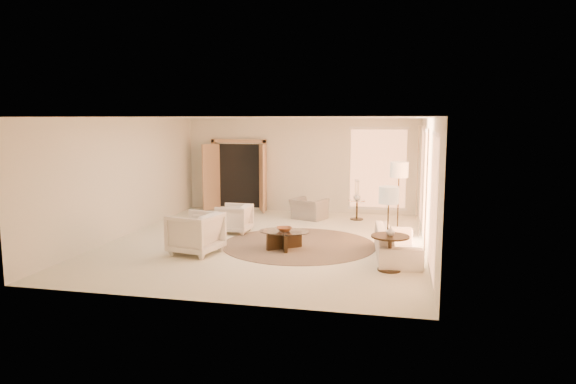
% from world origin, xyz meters
% --- Properties ---
extents(room, '(7.04, 8.04, 2.83)m').
position_xyz_m(room, '(0.00, 0.00, 1.40)').
color(room, '#F5EFCE').
rests_on(room, ground).
extents(windows_right, '(0.10, 6.40, 2.40)m').
position_xyz_m(windows_right, '(3.45, 0.10, 1.35)').
color(windows_right, '#F29A61').
rests_on(windows_right, room).
extents(window_back_corner, '(1.70, 0.10, 2.40)m').
position_xyz_m(window_back_corner, '(2.30, 3.95, 1.35)').
color(window_back_corner, '#F29A61').
rests_on(window_back_corner, room).
extents(curtains_right, '(0.06, 5.20, 2.60)m').
position_xyz_m(curtains_right, '(3.40, 1.00, 1.30)').
color(curtains_right, '#CFB28C').
rests_on(curtains_right, room).
extents(french_doors, '(1.95, 0.66, 2.16)m').
position_xyz_m(french_doors, '(-1.90, 3.82, 1.07)').
color(french_doors, tan).
rests_on(french_doors, room).
extents(area_rug, '(4.24, 4.24, 0.01)m').
position_xyz_m(area_rug, '(0.76, -0.14, 0.01)').
color(area_rug, '#423225').
rests_on(area_rug, room).
extents(sofa, '(0.98, 2.13, 0.60)m').
position_xyz_m(sofa, '(2.90, -0.78, 0.30)').
color(sofa, white).
rests_on(sofa, room).
extents(armchair_left, '(0.72, 0.77, 0.77)m').
position_xyz_m(armchair_left, '(-1.03, 0.74, 0.39)').
color(armchair_left, white).
rests_on(armchair_left, room).
extents(armchair_right, '(1.04, 1.08, 0.94)m').
position_xyz_m(armchair_right, '(-1.18, -1.34, 0.47)').
color(armchair_right, white).
rests_on(armchair_right, room).
extents(accent_chair, '(1.03, 0.86, 0.77)m').
position_xyz_m(accent_chair, '(0.46, 2.86, 0.39)').
color(accent_chair, gray).
rests_on(accent_chair, room).
extents(coffee_table, '(1.36, 1.36, 0.40)m').
position_xyz_m(coffee_table, '(0.53, -0.59, 0.25)').
color(coffee_table, black).
rests_on(coffee_table, room).
extents(end_table, '(0.70, 0.70, 0.66)m').
position_xyz_m(end_table, '(2.78, -1.73, 0.45)').
color(end_table, black).
rests_on(end_table, room).
extents(side_table, '(0.47, 0.47, 0.55)m').
position_xyz_m(side_table, '(1.78, 3.05, 0.33)').
color(side_table, '#302919').
rests_on(side_table, room).
extents(floor_lamp_near, '(0.43, 0.43, 1.77)m').
position_xyz_m(floor_lamp_near, '(2.90, 1.27, 1.51)').
color(floor_lamp_near, '#302919').
rests_on(floor_lamp_near, room).
extents(floor_lamp_far, '(0.37, 0.37, 1.53)m').
position_xyz_m(floor_lamp_far, '(2.73, -1.48, 1.30)').
color(floor_lamp_far, '#302919').
rests_on(floor_lamp_far, room).
extents(bowl, '(0.43, 0.43, 0.08)m').
position_xyz_m(bowl, '(0.53, -0.59, 0.44)').
color(bowl, brown).
rests_on(bowl, coffee_table).
extents(end_vase, '(0.18, 0.18, 0.17)m').
position_xyz_m(end_vase, '(2.78, -1.73, 0.74)').
color(end_vase, silver).
rests_on(end_vase, end_table).
extents(side_vase, '(0.27, 0.27, 0.22)m').
position_xyz_m(side_vase, '(1.78, 3.05, 0.66)').
color(side_vase, silver).
rests_on(side_vase, side_table).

